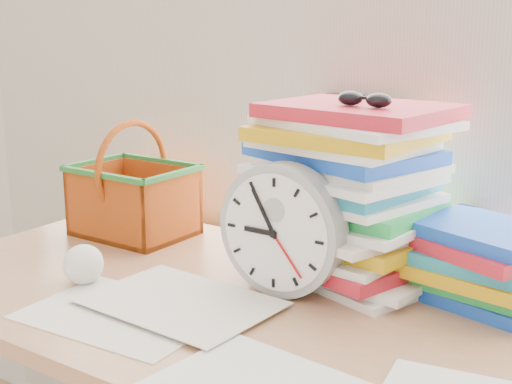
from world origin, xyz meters
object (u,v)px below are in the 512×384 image
Objects in this scene: paper_stack at (348,192)px; basket at (133,180)px; clock at (282,230)px; book_stack at (483,265)px; desk at (249,340)px.

basket is at bearing -176.52° from paper_stack.
basket is at bearing 166.38° from clock.
clock reaches higher than book_stack.
book_stack is (0.32, 0.17, -0.05)m from clock.
desk is 4.99× the size of book_stack.
clock is at bearing -109.27° from paper_stack.
book_stack reaches higher than desk.
clock is 0.88× the size of book_stack.
basket reaches higher than clock.
clock is at bearing 70.25° from desk.
paper_stack is 1.27× the size of book_stack.
paper_stack reaches higher than clock.
book_stack is (0.34, 0.23, 0.15)m from desk.
paper_stack reaches higher than basket.
basket is at bearing 157.96° from desk.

